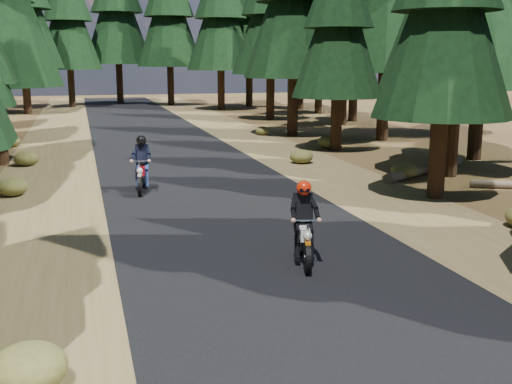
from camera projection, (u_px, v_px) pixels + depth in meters
ground at (277, 264)px, 12.26m from camera, size 120.00×120.00×0.00m
road at (221, 206)px, 16.98m from camera, size 6.00×100.00×0.01m
shoulder_l at (39, 218)px, 15.78m from camera, size 3.20×100.00×0.01m
shoulder_r at (380, 197)px, 18.17m from camera, size 3.20×100.00×0.01m
log_near at (426, 169)px, 21.85m from camera, size 4.40×2.96×0.32m
understory_shrubs at (247, 182)px, 18.92m from camera, size 14.34×29.05×0.59m
rider_lead at (304, 237)px, 12.12m from camera, size 0.94×1.85×1.58m
rider_follow at (142, 174)px, 18.66m from camera, size 0.89×1.92×1.65m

